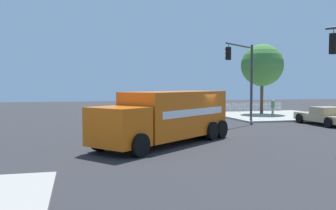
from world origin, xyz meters
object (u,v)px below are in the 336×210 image
at_px(pickup_tan, 325,115).
at_px(traffic_light_primary, 244,70).
at_px(delivery_truck, 168,116).
at_px(shade_tree_near, 262,65).
at_px(pedestrian_near_corner, 273,107).

bearing_deg(pickup_tan, traffic_light_primary, -28.43).
distance_m(delivery_truck, shade_tree_near, 20.69).
height_order(pedestrian_near_corner, shade_tree_near, shade_tree_near).
bearing_deg(traffic_light_primary, shade_tree_near, -127.77).
relative_size(pickup_tan, pedestrian_near_corner, 3.25).
xyz_separation_m(delivery_truck, pickup_tan, (-13.65, -5.64, -0.69)).
relative_size(traffic_light_primary, pickup_tan, 1.18).
bearing_deg(delivery_truck, shade_tree_near, -131.63).
bearing_deg(shade_tree_near, pedestrian_near_corner, 77.99).
xyz_separation_m(pickup_tan, pedestrian_near_corner, (0.84, -6.17, 0.32)).
bearing_deg(pedestrian_near_corner, delivery_truck, 42.66).
xyz_separation_m(pedestrian_near_corner, shade_tree_near, (-0.73, -3.43, 3.95)).
bearing_deg(traffic_light_primary, delivery_truck, 45.62).
bearing_deg(delivery_truck, pickup_tan, -157.56).
relative_size(delivery_truck, pedestrian_near_corner, 5.13).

